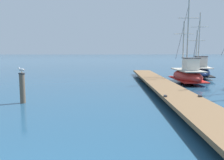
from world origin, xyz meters
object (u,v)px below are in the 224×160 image
Objects in this scene: fishing_boat_0 at (198,70)px; fishing_boat_3 at (187,75)px; perched_seagull at (22,70)px; mooring_piling at (22,87)px.

fishing_boat_0 is 1.04× the size of fishing_boat_3.
fishing_boat_0 is 5.22m from fishing_boat_3.
fishing_boat_0 is 18.03× the size of perched_seagull.
mooring_piling is at bearing -142.16° from fishing_boat_0.
perched_seagull is at bearing -142.14° from fishing_boat_0.
perched_seagull reaches higher than mooring_piling.
fishing_boat_0 reaches higher than mooring_piling.
perched_seagull is at bearing -149.66° from fishing_boat_3.
fishing_boat_0 is at bearing 37.86° from perched_seagull.
fishing_boat_3 is at bearing 30.32° from mooring_piling.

